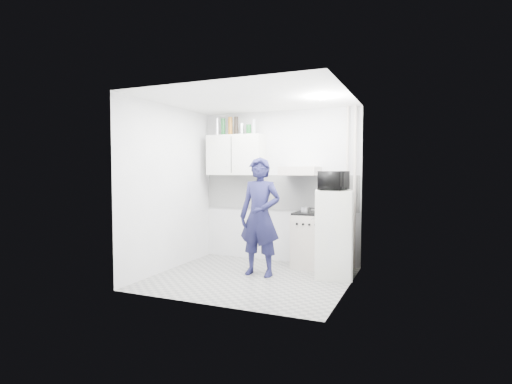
% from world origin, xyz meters
% --- Properties ---
extents(floor, '(2.80, 2.80, 0.00)m').
position_xyz_m(floor, '(0.00, 0.00, 0.00)').
color(floor, gray).
rests_on(floor, ground).
extents(ceiling, '(2.80, 2.80, 0.00)m').
position_xyz_m(ceiling, '(0.00, 0.00, 2.60)').
color(ceiling, white).
rests_on(ceiling, wall_back).
extents(wall_back, '(2.80, 0.00, 2.80)m').
position_xyz_m(wall_back, '(0.00, 1.25, 1.30)').
color(wall_back, silver).
rests_on(wall_back, floor).
extents(wall_left, '(0.00, 2.60, 2.60)m').
position_xyz_m(wall_left, '(-1.40, 0.00, 1.30)').
color(wall_left, silver).
rests_on(wall_left, floor).
extents(wall_right, '(0.00, 2.60, 2.60)m').
position_xyz_m(wall_right, '(1.40, 0.00, 1.30)').
color(wall_right, silver).
rests_on(wall_right, floor).
extents(person, '(0.66, 0.45, 1.77)m').
position_xyz_m(person, '(0.06, 0.23, 0.89)').
color(person, '#17173B').
rests_on(person, floor).
extents(stove, '(0.54, 0.54, 0.87)m').
position_xyz_m(stove, '(0.64, 1.00, 0.43)').
color(stove, beige).
rests_on(stove, floor).
extents(fridge, '(0.64, 0.64, 1.29)m').
position_xyz_m(fridge, '(1.10, 0.56, 0.64)').
color(fridge, silver).
rests_on(fridge, floor).
extents(stove_top, '(0.52, 0.52, 0.03)m').
position_xyz_m(stove_top, '(0.64, 1.00, 0.88)').
color(stove_top, black).
rests_on(stove_top, stove).
extents(saucepan, '(0.15, 0.15, 0.09)m').
position_xyz_m(saucepan, '(0.56, 0.99, 0.94)').
color(saucepan, silver).
rests_on(saucepan, stove_top).
extents(microwave, '(0.53, 0.37, 0.28)m').
position_xyz_m(microwave, '(1.10, 0.56, 1.43)').
color(microwave, black).
rests_on(microwave, fridge).
extents(bottle_a, '(0.07, 0.07, 0.31)m').
position_xyz_m(bottle_a, '(-1.12, 1.07, 2.36)').
color(bottle_a, silver).
rests_on(bottle_a, upper_cabinet).
extents(bottle_b, '(0.08, 0.08, 0.30)m').
position_xyz_m(bottle_b, '(-1.00, 1.07, 2.35)').
color(bottle_b, '#144C1E').
rests_on(bottle_b, upper_cabinet).
extents(bottle_c, '(0.08, 0.08, 0.32)m').
position_xyz_m(bottle_c, '(-0.85, 1.07, 2.36)').
color(bottle_c, brown).
rests_on(bottle_c, upper_cabinet).
extents(bottle_d, '(0.07, 0.07, 0.32)m').
position_xyz_m(bottle_d, '(-0.74, 1.07, 2.36)').
color(bottle_d, black).
rests_on(bottle_d, upper_cabinet).
extents(canister_a, '(0.08, 0.08, 0.20)m').
position_xyz_m(canister_a, '(-0.64, 1.07, 2.30)').
color(canister_a, silver).
rests_on(canister_a, upper_cabinet).
extents(canister_b, '(0.09, 0.09, 0.17)m').
position_xyz_m(canister_b, '(-0.50, 1.07, 2.28)').
color(canister_b, '#144C1E').
rests_on(canister_b, upper_cabinet).
extents(bottle_e, '(0.06, 0.06, 0.25)m').
position_xyz_m(bottle_e, '(-0.40, 1.07, 2.33)').
color(bottle_e, '#B2B7BC').
rests_on(bottle_e, upper_cabinet).
extents(upper_cabinet, '(1.00, 0.35, 0.70)m').
position_xyz_m(upper_cabinet, '(-0.75, 1.07, 1.85)').
color(upper_cabinet, silver).
rests_on(upper_cabinet, wall_back).
extents(range_hood, '(0.60, 0.50, 0.14)m').
position_xyz_m(range_hood, '(0.45, 1.00, 1.57)').
color(range_hood, beige).
rests_on(range_hood, wall_back).
extents(backsplash, '(2.74, 0.03, 0.60)m').
position_xyz_m(backsplash, '(0.00, 1.24, 1.20)').
color(backsplash, white).
rests_on(backsplash, wall_back).
extents(pipe_a, '(0.05, 0.05, 2.60)m').
position_xyz_m(pipe_a, '(1.30, 1.17, 1.30)').
color(pipe_a, beige).
rests_on(pipe_a, floor).
extents(pipe_b, '(0.04, 0.04, 2.60)m').
position_xyz_m(pipe_b, '(1.18, 1.17, 1.30)').
color(pipe_b, beige).
rests_on(pipe_b, floor).
extents(ceiling_spot_fixture, '(0.10, 0.10, 0.02)m').
position_xyz_m(ceiling_spot_fixture, '(1.00, 0.20, 2.57)').
color(ceiling_spot_fixture, white).
rests_on(ceiling_spot_fixture, ceiling).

